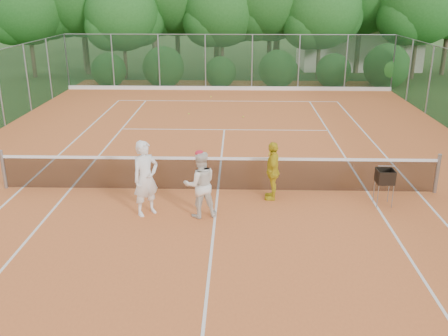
# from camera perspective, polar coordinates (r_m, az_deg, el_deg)

# --- Properties ---
(ground) EXTENTS (120.00, 120.00, 0.00)m
(ground) POSITION_cam_1_polar(r_m,az_deg,el_deg) (13.82, -0.70, -2.63)
(ground) COLOR #244418
(ground) RESTS_ON ground
(clay_court) EXTENTS (18.00, 36.00, 0.02)m
(clay_court) POSITION_cam_1_polar(r_m,az_deg,el_deg) (13.82, -0.70, -2.59)
(clay_court) COLOR orange
(clay_court) RESTS_ON ground
(club_building) EXTENTS (8.00, 5.00, 3.00)m
(club_building) POSITION_cam_1_polar(r_m,az_deg,el_deg) (37.94, 14.92, 13.29)
(club_building) COLOR beige
(club_building) RESTS_ON ground
(tennis_net) EXTENTS (11.97, 0.10, 1.10)m
(tennis_net) POSITION_cam_1_polar(r_m,az_deg,el_deg) (13.63, -0.71, -0.56)
(tennis_net) COLOR gray
(tennis_net) RESTS_ON clay_court
(player_white) EXTENTS (0.81, 0.79, 1.87)m
(player_white) POSITION_cam_1_polar(r_m,az_deg,el_deg) (12.18, -8.94, -1.17)
(player_white) COLOR white
(player_white) RESTS_ON clay_court
(player_center_grp) EXTENTS (0.94, 0.81, 1.68)m
(player_center_grp) POSITION_cam_1_polar(r_m,az_deg,el_deg) (11.97, -2.75, -1.85)
(player_center_grp) COLOR silver
(player_center_grp) RESTS_ON clay_court
(player_yellow) EXTENTS (0.45, 0.94, 1.56)m
(player_yellow) POSITION_cam_1_polar(r_m,az_deg,el_deg) (13.07, 5.58, -0.31)
(player_yellow) COLOR gold
(player_yellow) RESTS_ON clay_court
(ball_hopper) EXTENTS (0.42, 0.42, 0.95)m
(ball_hopper) POSITION_cam_1_polar(r_m,az_deg,el_deg) (13.27, 17.93, -1.00)
(ball_hopper) COLOR gray
(ball_hopper) RESTS_ON clay_court
(stray_ball_a) EXTENTS (0.07, 0.07, 0.07)m
(stray_ball_a) POSITION_cam_1_polar(r_m,az_deg,el_deg) (22.47, -4.03, 6.21)
(stray_ball_a) COLOR #BED130
(stray_ball_a) RESTS_ON clay_court
(stray_ball_b) EXTENTS (0.07, 0.07, 0.07)m
(stray_ball_b) POSITION_cam_1_polar(r_m,az_deg,el_deg) (26.14, -1.50, 8.14)
(stray_ball_b) COLOR yellow
(stray_ball_b) RESTS_ON clay_court
(stray_ball_c) EXTENTS (0.07, 0.07, 0.07)m
(stray_ball_c) POSITION_cam_1_polar(r_m,az_deg,el_deg) (21.87, 2.21, 5.87)
(stray_ball_c) COLOR #CDD331
(stray_ball_c) RESTS_ON clay_court
(court_markings) EXTENTS (11.03, 23.83, 0.01)m
(court_markings) POSITION_cam_1_polar(r_m,az_deg,el_deg) (13.82, -0.70, -2.54)
(court_markings) COLOR white
(court_markings) RESTS_ON clay_court
(fence_back) EXTENTS (18.07, 0.07, 3.00)m
(fence_back) POSITION_cam_1_polar(r_m,az_deg,el_deg) (28.04, 0.54, 11.97)
(fence_back) COLOR #19381E
(fence_back) RESTS_ON clay_court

